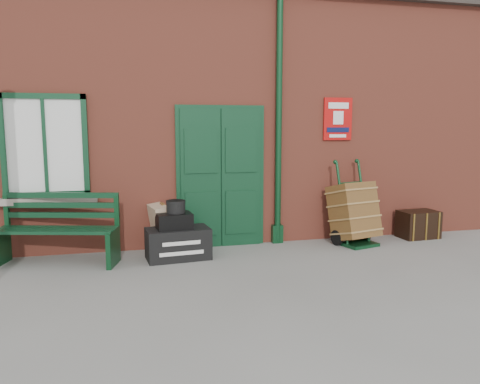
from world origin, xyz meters
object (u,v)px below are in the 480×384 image
object	(u,v)px
bench	(58,227)
porter_trolley	(354,213)
houdini_trunk	(178,244)
dark_trunk	(418,224)

from	to	relation	value
bench	porter_trolley	xyz separation A→B (m)	(4.58, 0.03, 0.01)
houdini_trunk	dark_trunk	world-z (taller)	dark_trunk
houdini_trunk	porter_trolley	distance (m)	2.93
bench	houdini_trunk	bearing A→B (deg)	8.70
bench	dark_trunk	world-z (taller)	bench
dark_trunk	porter_trolley	bearing A→B (deg)	-177.50
houdini_trunk	porter_trolley	size ratio (longest dim) A/B	0.67
dark_trunk	houdini_trunk	bearing A→B (deg)	-178.66
bench	porter_trolley	size ratio (longest dim) A/B	1.28
houdini_trunk	porter_trolley	bearing A→B (deg)	-1.62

